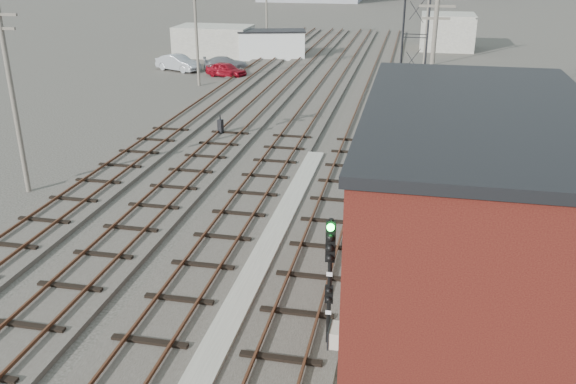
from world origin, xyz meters
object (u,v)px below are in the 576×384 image
(car_silver, at_px, (178,63))
(car_grey, at_px, (226,63))
(site_trailer, at_px, (271,44))
(signal_mast, at_px, (330,274))
(car_red, at_px, (226,70))
(switch_stand, at_px, (220,127))

(car_silver, xyz_separation_m, car_grey, (4.32, 1.49, -0.14))
(site_trailer, relative_size, car_silver, 1.66)
(signal_mast, height_order, car_red, signal_mast)
(signal_mast, xyz_separation_m, site_trailer, (-13.16, 49.03, -1.01))
(site_trailer, xyz_separation_m, car_silver, (-7.28, -8.48, -0.74))
(switch_stand, height_order, car_silver, car_silver)
(car_grey, bearing_deg, switch_stand, 174.72)
(site_trailer, xyz_separation_m, car_grey, (-2.96, -6.99, -0.88))
(switch_stand, bearing_deg, car_silver, 133.15)
(car_red, distance_m, car_grey, 3.56)
(signal_mast, relative_size, car_silver, 0.92)
(switch_stand, relative_size, car_grey, 0.30)
(switch_stand, relative_size, car_red, 0.33)
(site_trailer, bearing_deg, car_grey, -127.87)
(signal_mast, relative_size, car_grey, 0.98)
(car_silver, bearing_deg, switch_stand, -129.66)
(signal_mast, distance_m, car_grey, 45.06)
(switch_stand, distance_m, site_trailer, 28.86)
(switch_stand, height_order, car_grey, switch_stand)
(site_trailer, height_order, car_red, site_trailer)
(signal_mast, distance_m, car_silver, 45.44)
(switch_stand, xyz_separation_m, car_grey, (-6.33, 21.65, 0.02))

